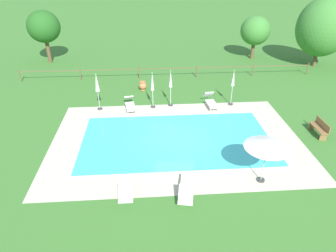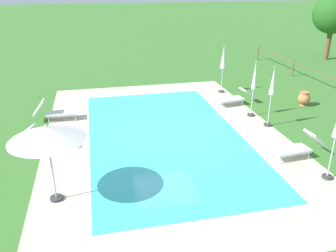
{
  "view_description": "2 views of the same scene",
  "coord_description": "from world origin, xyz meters",
  "views": [
    {
      "loc": [
        -1.52,
        -14.37,
        9.06
      ],
      "look_at": [
        -0.45,
        0.5,
        0.6
      ],
      "focal_mm": 32.25,
      "sensor_mm": 36.0,
      "label": 1
    },
    {
      "loc": [
        12.02,
        -2.55,
        5.7
      ],
      "look_at": [
        1.38,
        -0.17,
        0.99
      ],
      "focal_mm": 36.65,
      "sensor_mm": 36.0,
      "label": 2
    }
  ],
  "objects": [
    {
      "name": "ground_plane",
      "position": [
        0.0,
        0.0,
        0.0
      ],
      "size": [
        160.0,
        160.0,
        0.0
      ],
      "primitive_type": "plane",
      "color": "#3D752D"
    },
    {
      "name": "pool_deck_paving",
      "position": [
        0.0,
        0.0,
        0.0
      ],
      "size": [
        13.9,
        9.16,
        0.01
      ],
      "primitive_type": "cube",
      "color": "beige",
      "rests_on": "ground"
    },
    {
      "name": "swimming_pool_water",
      "position": [
        0.0,
        0.0,
        0.01
      ],
      "size": [
        10.57,
        5.82,
        0.01
      ],
      "primitive_type": "cube",
      "color": "#42CCD6",
      "rests_on": "ground"
    },
    {
      "name": "pool_coping_rim",
      "position": [
        0.0,
        0.0,
        0.01
      ],
      "size": [
        11.05,
        6.3,
        0.01
      ],
      "color": "beige",
      "rests_on": "ground"
    },
    {
      "name": "sun_lounger_north_near_steps",
      "position": [
        -2.75,
        4.12,
        0.36
      ],
      "size": [
        0.9,
        2.11,
        0.77
      ],
      "color": "white",
      "rests_on": "ground"
    },
    {
      "name": "sun_lounger_north_mid",
      "position": [
        -2.57,
        -4.29,
        0.4
      ],
      "size": [
        0.63,
        1.85,
        1.0
      ],
      "color": "white",
      "rests_on": "ground"
    },
    {
      "name": "sun_lounger_north_far",
      "position": [
        2.74,
        4.11,
        0.38
      ],
      "size": [
        0.78,
        2.0,
        0.9
      ],
      "color": "white",
      "rests_on": "ground"
    },
    {
      "name": "sun_lounger_north_end",
      "position": [
        0.01,
        -4.47,
        0.37
      ],
      "size": [
        0.97,
        2.08,
        0.84
      ],
      "color": "white",
      "rests_on": "ground"
    },
    {
      "name": "patio_umbrella_open_foreground",
      "position": [
        3.52,
        -3.85,
        2.03
      ],
      "size": [
        2.0,
        2.0,
        2.28
      ],
      "color": "#383838",
      "rests_on": "ground"
    },
    {
      "name": "patio_umbrella_closed_row_west",
      "position": [
        0.01,
        4.42,
        1.62
      ],
      "size": [
        0.32,
        0.32,
        2.52
      ],
      "color": "#383838",
      "rests_on": "ground"
    },
    {
      "name": "patio_umbrella_closed_row_centre",
      "position": [
        -1.2,
        4.23,
        1.58
      ],
      "size": [
        0.32,
        0.32,
        2.5
      ],
      "color": "#383838",
      "rests_on": "ground"
    },
    {
      "name": "patio_umbrella_closed_row_mid_east",
      "position": [
        -4.79,
        4.18,
        1.73
      ],
      "size": [
        0.32,
        0.32,
        2.52
      ],
      "color": "#383838",
      "rests_on": "ground"
    },
    {
      "name": "terracotta_urn_near_fence",
      "position": [
        -1.89,
        7.3,
        0.38
      ],
      "size": [
        0.58,
        0.58,
        0.7
      ],
      "color": "#C67547",
      "rests_on": "ground"
    },
    {
      "name": "tree_centre",
      "position": [
        -10.85,
        14.92,
        3.33
      ],
      "size": [
        2.96,
        2.96,
        4.8
      ],
      "color": "brown",
      "rests_on": "ground"
    }
  ]
}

